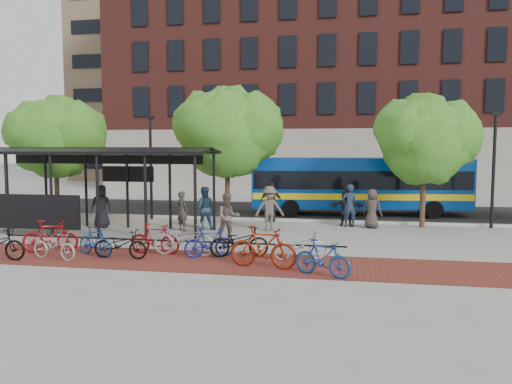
% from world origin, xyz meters
% --- Properties ---
extents(ground, '(160.00, 160.00, 0.00)m').
position_xyz_m(ground, '(0.00, 0.00, 0.00)').
color(ground, '#9E9E99').
rests_on(ground, ground).
extents(asphalt_street, '(160.00, 8.00, 0.01)m').
position_xyz_m(asphalt_street, '(0.00, 8.00, 0.01)').
color(asphalt_street, black).
rests_on(asphalt_street, ground).
extents(curb, '(160.00, 0.25, 0.12)m').
position_xyz_m(curb, '(0.00, 4.00, 0.06)').
color(curb, '#B7B7B2').
rests_on(curb, ground).
extents(brick_strip, '(24.00, 3.00, 0.01)m').
position_xyz_m(brick_strip, '(-2.00, -5.00, 0.00)').
color(brick_strip, maroon).
rests_on(brick_strip, ground).
extents(bike_rack_rail, '(12.00, 0.05, 0.95)m').
position_xyz_m(bike_rack_rail, '(-3.30, -4.10, 0.00)').
color(bike_rack_rail, black).
rests_on(bike_rack_rail, ground).
extents(building_brick, '(55.00, 14.00, 20.00)m').
position_xyz_m(building_brick, '(10.00, 26.00, 10.00)').
color(building_brick, maroon).
rests_on(building_brick, ground).
extents(building_tower, '(22.00, 22.00, 30.00)m').
position_xyz_m(building_tower, '(-16.00, 40.00, 15.00)').
color(building_tower, '#7A664C').
rests_on(building_tower, ground).
extents(bus_shelter, '(10.60, 3.07, 3.60)m').
position_xyz_m(bus_shelter, '(-8.13, -0.48, 3.00)').
color(bus_shelter, black).
rests_on(bus_shelter, ground).
extents(tree_a, '(4.90, 4.00, 6.18)m').
position_xyz_m(tree_a, '(-11.91, 3.35, 4.24)').
color(tree_a, '#382619').
rests_on(tree_a, ground).
extents(tree_b, '(5.15, 4.20, 6.47)m').
position_xyz_m(tree_b, '(-2.90, 3.35, 4.46)').
color(tree_b, '#382619').
rests_on(tree_b, ground).
extents(tree_c, '(4.66, 3.80, 5.92)m').
position_xyz_m(tree_c, '(6.09, 3.35, 4.05)').
color(tree_c, '#382619').
rests_on(tree_c, ground).
extents(lamp_post_left, '(0.35, 0.20, 5.12)m').
position_xyz_m(lamp_post_left, '(-7.00, 3.60, 2.75)').
color(lamp_post_left, black).
rests_on(lamp_post_left, ground).
extents(lamp_post_right, '(0.35, 0.20, 5.12)m').
position_xyz_m(lamp_post_right, '(9.00, 3.60, 2.75)').
color(lamp_post_right, black).
rests_on(lamp_post_right, ground).
extents(bus, '(11.43, 3.63, 3.03)m').
position_xyz_m(bus, '(3.27, 7.02, 1.74)').
color(bus, '#083892').
rests_on(bus, ground).
extents(bike_1, '(1.92, 1.09, 1.11)m').
position_xyz_m(bike_1, '(-7.33, -4.59, 0.56)').
color(bike_1, maroon).
rests_on(bike_1, ground).
extents(bike_2, '(1.81, 0.96, 0.91)m').
position_xyz_m(bike_2, '(-6.54, -5.61, 0.45)').
color(bike_2, '#ABABAE').
rests_on(bike_2, ground).
extents(bike_3, '(1.67, 1.08, 0.97)m').
position_xyz_m(bike_3, '(-5.51, -4.89, 0.49)').
color(bike_3, navy).
rests_on(bike_3, ground).
extents(bike_4, '(1.81, 0.66, 0.94)m').
position_xyz_m(bike_4, '(-4.51, -5.09, 0.47)').
color(bike_4, black).
rests_on(bike_4, ground).
extents(bike_5, '(1.76, 0.54, 1.05)m').
position_xyz_m(bike_5, '(-3.68, -4.24, 0.52)').
color(bike_5, maroon).
rests_on(bike_5, ground).
extents(bike_6, '(2.16, 0.80, 1.13)m').
position_xyz_m(bike_6, '(-2.64, -4.27, 0.56)').
color(bike_6, '#99989B').
rests_on(bike_6, ground).
extents(bike_7, '(1.69, 1.05, 0.98)m').
position_xyz_m(bike_7, '(-1.75, -4.37, 0.49)').
color(bike_7, navy).
rests_on(bike_7, ground).
extents(bike_8, '(2.04, 1.21, 1.01)m').
position_xyz_m(bike_8, '(-0.80, -4.16, 0.51)').
color(bike_8, black).
rests_on(bike_8, ground).
extents(bike_9, '(2.16, 0.94, 1.26)m').
position_xyz_m(bike_9, '(0.23, -5.50, 0.63)').
color(bike_9, maroon).
rests_on(bike_9, ground).
extents(bike_10, '(1.86, 1.15, 0.92)m').
position_xyz_m(bike_10, '(1.20, -4.17, 0.46)').
color(bike_10, '#B0B0B3').
rests_on(bike_10, ground).
extents(bike_11, '(1.77, 1.16, 1.04)m').
position_xyz_m(bike_11, '(2.02, -6.15, 0.52)').
color(bike_11, navy).
rests_on(bike_11, ground).
extents(pedestrian_0, '(1.03, 0.76, 1.92)m').
position_xyz_m(pedestrian_0, '(-8.16, 0.61, 0.96)').
color(pedestrian_0, black).
rests_on(pedestrian_0, ground).
extents(pedestrian_1, '(0.75, 0.68, 1.71)m').
position_xyz_m(pedestrian_1, '(-4.31, 0.45, 0.86)').
color(pedestrian_1, '#39322D').
rests_on(pedestrian_1, ground).
extents(pedestrian_2, '(1.07, 0.92, 1.89)m').
position_xyz_m(pedestrian_2, '(-3.48, 0.93, 0.94)').
color(pedestrian_2, '#21384D').
rests_on(pedestrian_2, ground).
extents(pedestrian_3, '(1.41, 1.08, 1.94)m').
position_xyz_m(pedestrian_3, '(-0.61, 1.07, 0.97)').
color(pedestrian_3, brown).
rests_on(pedestrian_3, ground).
extents(pedestrian_4, '(1.19, 0.65, 1.92)m').
position_xyz_m(pedestrian_4, '(-0.97, 3.80, 0.96)').
color(pedestrian_4, '#242424').
rests_on(pedestrian_4, ground).
extents(pedestrian_5, '(1.64, 0.66, 1.72)m').
position_xyz_m(pedestrian_5, '(2.65, 3.00, 0.86)').
color(pedestrian_5, black).
rests_on(pedestrian_5, ground).
extents(pedestrian_6, '(1.00, 0.84, 1.75)m').
position_xyz_m(pedestrian_6, '(3.76, 2.63, 0.88)').
color(pedestrian_6, '#3C3330').
rests_on(pedestrian_6, ground).
extents(pedestrian_7, '(0.82, 0.67, 1.93)m').
position_xyz_m(pedestrian_7, '(2.77, 2.85, 0.97)').
color(pedestrian_7, '#1B283F').
rests_on(pedestrian_7, ground).
extents(pedestrian_8, '(1.11, 1.01, 1.85)m').
position_xyz_m(pedestrian_8, '(-1.81, -1.50, 0.93)').
color(pedestrian_8, brown).
rests_on(pedestrian_8, ground).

